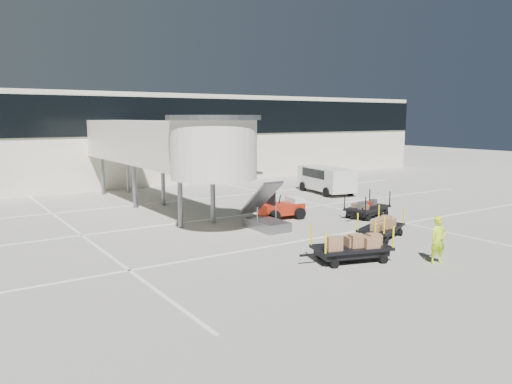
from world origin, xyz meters
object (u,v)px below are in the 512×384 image
baggage_tug (282,208)px  suitcase_cart (367,209)px  box_cart_near (382,226)px  minivan (325,178)px  ground_worker (438,240)px  box_cart_far (353,247)px

baggage_tug → suitcase_cart: size_ratio=0.71×
box_cart_near → minivan: bearing=37.3°
box_cart_near → minivan: size_ratio=0.64×
baggage_tug → suitcase_cart: 5.10m
suitcase_cart → ground_worker: (-4.65, -8.43, 0.47)m
box_cart_far → minivan: minivan is taller
suitcase_cart → box_cart_near: size_ratio=1.06×
baggage_tug → box_cart_near: bearing=-73.0°
ground_worker → minivan: minivan is taller
box_cart_far → ground_worker: 3.43m
box_cart_near → ground_worker: ground_worker is taller
suitcase_cart → minivan: bearing=48.9°
baggage_tug → box_cart_far: 9.10m
ground_worker → suitcase_cart: bearing=73.6°
baggage_tug → ground_worker: 10.87m
baggage_tug → box_cart_far: baggage_tug is taller
box_cart_far → box_cart_near: bearing=44.1°
minivan → baggage_tug: bearing=-135.5°
ground_worker → minivan: size_ratio=0.35×
suitcase_cart → box_cart_far: box_cart_far is taller
minivan → box_cart_far: bearing=-118.8°
box_cart_near → ground_worker: bearing=-130.6°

